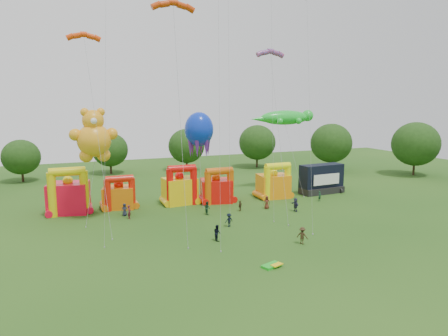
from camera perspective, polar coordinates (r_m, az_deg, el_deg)
name	(u,v)px	position (r m, az deg, el deg)	size (l,w,h in m)	color
ground	(276,274)	(38.17, 7.51, -14.75)	(160.00, 160.00, 0.00)	#204A15
tree_ring	(263,207)	(36.05, 5.53, -5.60)	(126.98, 129.12, 12.07)	#352314
bouncy_castle_0	(69,195)	(60.56, -21.30, -3.66)	(6.12, 5.32, 6.79)	red
bouncy_castle_1	(119,195)	(61.10, -14.74, -3.78)	(5.18, 4.54, 5.14)	orange
bouncy_castle_2	(180,189)	(61.99, -6.29, -2.95)	(5.14, 4.30, 6.26)	yellow
bouncy_castle_3	(217,189)	(62.67, -1.04, -2.96)	(5.47, 4.75, 5.69)	red
bouncy_castle_4	(274,184)	(66.10, 7.15, -2.29)	(5.21, 4.35, 5.97)	orange
stage_trailer	(321,179)	(70.92, 13.75, -1.57)	(7.98, 3.48, 5.05)	black
teddy_bear_kite	(93,153)	(53.97, -18.20, 2.11)	(6.04, 4.89, 14.95)	orange
gecko_kite	(289,135)	(71.54, 9.25, 4.66)	(12.58, 9.98, 14.27)	green
octopus_kite	(199,139)	(61.23, -3.54, 4.15)	(4.41, 5.56, 14.20)	#0C2CBD
parafoil_kites	(171,129)	(49.24, -7.61, 5.49)	(27.91, 15.98, 27.65)	#C53509
diamond_kites	(232,91)	(49.13, 1.10, 10.92)	(26.05, 16.18, 42.18)	#D83F0A
folded_kite_bundle	(272,265)	(39.53, 6.91, -13.64)	(2.22, 1.61, 0.31)	green
spectator_0	(125,210)	(57.11, -14.02, -5.81)	(0.85, 0.55, 1.74)	#212637
spectator_1	(129,212)	(55.54, -13.37, -6.14)	(0.69, 0.45, 1.89)	maroon
spectator_2	(207,208)	(56.15, -2.41, -5.72)	(0.91, 0.71, 1.88)	#183C25
spectator_3	(229,220)	(50.75, 0.71, -7.44)	(1.12, 0.64, 1.73)	black
spectator_4	(240,206)	(57.92, 2.32, -5.42)	(0.90, 0.38, 1.54)	#3B2917
spectator_5	(295,205)	(58.53, 10.17, -5.19)	(1.83, 0.58, 1.98)	#27263F
spectator_6	(267,202)	(59.36, 6.13, -4.91)	(0.94, 0.61, 1.92)	#5A2919
spectator_7	(320,196)	(65.38, 13.51, -3.91)	(0.60, 0.39, 1.64)	#163822
spectator_8	(217,233)	(45.83, -0.98, -9.23)	(0.90, 0.70, 1.86)	black
spectator_9	(302,236)	(45.60, 11.12, -9.45)	(1.26, 0.72, 1.95)	#372816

